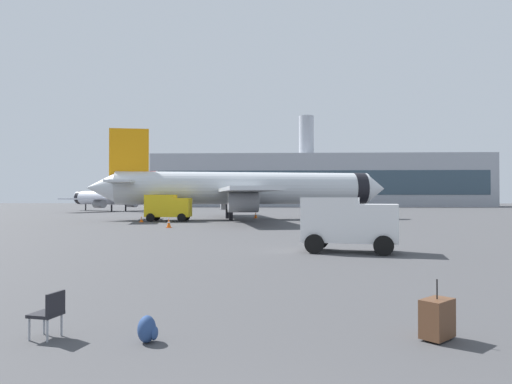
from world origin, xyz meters
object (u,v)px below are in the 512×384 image
Objects in this scene: cargo_van at (348,222)px; safety_cone_near at (169,223)px; service_truck at (168,207)px; gate_chair at (49,312)px; rolling_suitcase at (437,318)px; safety_cone_outer at (256,215)px; safety_cone_mid at (330,216)px; traveller_backpack at (148,329)px; airplane_at_gate at (244,189)px; safety_cone_far at (141,219)px; airplane_taxiing at (114,198)px.

cargo_van reaches higher than safety_cone_near.
service_truck reaches higher than gate_chair.
rolling_suitcase is at bearing -70.33° from service_truck.
safety_cone_mid is at bearing -13.42° from safety_cone_outer.
safety_cone_mid is 47.22m from rolling_suitcase.
safety_cone_mid reaches higher than traveller_backpack.
airplane_at_gate is 43.95× the size of safety_cone_near.
safety_cone_outer is at bearing 69.69° from airplane_at_gate.
service_truck is 7.72× the size of safety_cone_far.
safety_cone_outer is (6.67, 18.74, -0.01)m from safety_cone_near.
airplane_at_gate reaches higher than airplane_taxiing.
safety_cone_outer is 49.53m from rolling_suitcase.
airplane_at_gate is 9.54m from service_truck.
airplane_at_gate reaches higher than cargo_van.
safety_cone_outer is at bearing 96.28° from rolling_suitcase.
safety_cone_mid is (15.69, 16.59, -0.01)m from safety_cone_near.
safety_cone_mid is 0.91× the size of gate_chair.
airplane_at_gate reaches higher than safety_cone_outer.
safety_cone_near is at bearing -76.26° from service_truck.
airplane_at_gate is 1.58× the size of airplane_taxiing.
gate_chair is at bearing -75.85° from safety_cone_far.
safety_cone_near is at bearing -109.59° from safety_cone_outer.
airplane_taxiing is at bearing 141.01° from safety_cone_mid.
cargo_van is (33.92, -63.60, -1.09)m from airplane_taxiing.
traveller_backpack is (1.45, -46.20, -3.42)m from airplane_at_gate.
safety_cone_mid is 48.27m from traveller_backpack.
rolling_suitcase is 5.25m from traveller_backpack.
airplane_taxiing is 36.16× the size of safety_cone_far.
service_truck is 19.28m from safety_cone_mid.
airplane_at_gate reaches higher than gate_chair.
safety_cone_mid is (3.09, 33.64, -1.06)m from cargo_van.
cargo_van is 5.83× the size of safety_cone_near.
gate_chair is at bearing -91.95° from safety_cone_outer.
airplane_at_gate is 41.11m from airplane_taxiing.
service_truck is 43.57m from rolling_suitcase.
safety_cone_far is 0.73× the size of gate_chair.
rolling_suitcase is at bearing -66.56° from airplane_taxiing.
safety_cone_mid is (10.28, 1.26, -3.27)m from airplane_at_gate.
safety_cone_far is 15.40m from safety_cone_outer.
rolling_suitcase is (14.66, -41.02, -1.22)m from service_truck.
service_truck is 4.38× the size of rolling_suitcase.
airplane_taxiing is 39.52m from safety_cone_outer.
cargo_van is 9.84× the size of traveller_backpack.
traveller_backpack is (-5.23, -0.38, -0.16)m from rolling_suitcase.
rolling_suitcase reaches higher than safety_cone_near.
airplane_at_gate reaches higher than rolling_suitcase.
airplane_taxiing is 84.00m from rolling_suitcase.
airplane_taxiing is 27.85× the size of safety_cone_near.
airplane_at_gate is 16.58m from safety_cone_near.
airplane_at_gate is at bearing -110.31° from safety_cone_outer.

